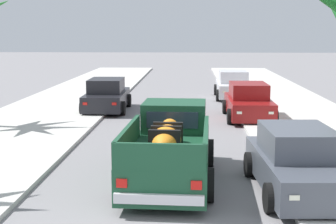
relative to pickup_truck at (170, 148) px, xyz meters
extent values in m
cube|color=beige|center=(-5.91, 6.85, -0.75)|extent=(5.27, 60.00, 0.12)
cube|color=beige|center=(5.24, 6.85, -0.75)|extent=(5.27, 60.00, 0.12)
cube|color=silver|center=(-4.67, 6.85, -0.76)|extent=(0.16, 60.00, 0.10)
cube|color=silver|center=(4.00, 6.85, -0.76)|extent=(0.16, 60.00, 0.10)
cube|color=#19472D|center=(-0.01, -0.16, -0.21)|extent=(2.14, 5.18, 0.80)
cube|color=#19472D|center=(0.06, 1.44, 0.59)|extent=(1.78, 1.57, 0.80)
cube|color=#283342|center=(0.03, 0.68, 0.61)|extent=(1.38, 0.12, 0.44)
cube|color=#283342|center=(0.09, 2.20, 0.61)|extent=(1.46, 0.12, 0.48)
cube|color=#19472D|center=(-0.95, -0.98, 0.47)|extent=(0.24, 3.30, 0.56)
cube|color=#19472D|center=(0.87, -1.06, 0.47)|extent=(0.24, 3.30, 0.56)
cube|color=#19472D|center=(-0.11, -2.67, 0.47)|extent=(1.88, 0.18, 0.56)
cube|color=silver|center=(-0.12, -2.76, -0.37)|extent=(1.83, 0.20, 0.20)
cylinder|color=black|center=(-0.92, 1.41, -0.43)|extent=(0.29, 0.77, 0.76)
cylinder|color=black|center=(1.04, 1.32, -0.43)|extent=(0.29, 0.77, 0.76)
cylinder|color=black|center=(-1.05, -1.52, -0.43)|extent=(0.29, 0.77, 0.76)
cylinder|color=black|center=(0.91, -1.61, -0.43)|extent=(0.29, 0.77, 0.76)
cube|color=red|center=(-0.86, -2.70, -0.07)|extent=(0.22, 0.05, 0.18)
cube|color=red|center=(0.63, -2.76, -0.07)|extent=(0.22, 0.05, 0.18)
ellipsoid|color=orange|center=(-0.05, -1.09, 0.49)|extent=(0.77, 1.73, 0.60)
sphere|color=orange|center=(-0.01, -0.14, 0.57)|extent=(0.44, 0.44, 0.44)
cube|color=black|center=(-0.07, -1.55, 0.49)|extent=(0.72, 0.15, 0.61)
cube|color=black|center=(-0.05, -1.09, 0.49)|extent=(0.72, 0.15, 0.61)
cube|color=black|center=(-0.03, -0.62, 0.49)|extent=(0.72, 0.15, 0.61)
cube|color=#474C56|center=(3.02, -0.90, -0.28)|extent=(1.95, 4.28, 0.72)
cube|color=#474C56|center=(3.01, -0.80, 0.40)|extent=(1.61, 2.17, 0.64)
cube|color=#283342|center=(3.06, -1.77, 0.38)|extent=(1.37, 0.14, 0.52)
cube|color=#283342|center=(2.97, 0.17, 0.38)|extent=(1.34, 0.14, 0.50)
cylinder|color=black|center=(2.18, -2.24, -0.49)|extent=(0.25, 0.65, 0.64)
cylinder|color=black|center=(3.86, 0.44, -0.49)|extent=(0.25, 0.65, 0.64)
cylinder|color=black|center=(2.06, 0.36, -0.49)|extent=(0.25, 0.65, 0.64)
cube|color=red|center=(3.56, 1.24, -0.17)|extent=(0.20, 0.05, 0.12)
cube|color=red|center=(2.29, 1.18, -0.17)|extent=(0.20, 0.05, 0.12)
cube|color=white|center=(2.50, -3.03, -0.21)|extent=(0.20, 0.05, 0.10)
cube|color=silver|center=(2.93, 15.54, -0.28)|extent=(1.79, 4.21, 0.72)
cube|color=silver|center=(2.93, 15.64, 0.40)|extent=(1.54, 2.11, 0.64)
cube|color=#283342|center=(2.92, 14.67, 0.38)|extent=(1.37, 0.09, 0.52)
cube|color=#283342|center=(2.94, 16.61, 0.38)|extent=(1.34, 0.09, 0.50)
cylinder|color=black|center=(3.82, 14.24, -0.49)|extent=(0.23, 0.64, 0.64)
cylinder|color=black|center=(2.02, 14.25, -0.49)|extent=(0.23, 0.64, 0.64)
cylinder|color=black|center=(3.84, 16.84, -0.49)|extent=(0.23, 0.64, 0.64)
cylinder|color=black|center=(2.04, 16.85, -0.49)|extent=(0.23, 0.64, 0.64)
cube|color=red|center=(3.58, 17.65, -0.17)|extent=(0.20, 0.04, 0.12)
cube|color=white|center=(3.53, 13.43, -0.21)|extent=(0.20, 0.04, 0.10)
cube|color=red|center=(2.31, 17.66, -0.17)|extent=(0.20, 0.04, 0.12)
cube|color=white|center=(2.30, 13.44, -0.21)|extent=(0.20, 0.04, 0.10)
cube|color=black|center=(-3.45, 10.82, -0.28)|extent=(1.85, 4.24, 0.72)
cube|color=black|center=(-3.45, 10.72, 0.40)|extent=(1.56, 2.13, 0.64)
cube|color=#283342|center=(-3.47, 11.69, 0.38)|extent=(1.37, 0.11, 0.52)
cube|color=#283342|center=(-3.43, 9.75, 0.38)|extent=(1.34, 0.11, 0.50)
cylinder|color=black|center=(-4.38, 12.10, -0.49)|extent=(0.23, 0.64, 0.64)
cylinder|color=black|center=(-2.58, 12.14, -0.49)|extent=(0.23, 0.64, 0.64)
cylinder|color=black|center=(-4.33, 9.50, -0.49)|extent=(0.23, 0.64, 0.64)
cylinder|color=black|center=(-2.52, 9.54, -0.49)|extent=(0.23, 0.64, 0.64)
cube|color=red|center=(-4.04, 8.70, -0.17)|extent=(0.20, 0.04, 0.12)
cube|color=white|center=(-4.11, 12.92, -0.21)|extent=(0.20, 0.04, 0.10)
cube|color=red|center=(-2.77, 8.72, -0.17)|extent=(0.20, 0.04, 0.12)
cube|color=white|center=(-2.88, 12.94, -0.21)|extent=(0.20, 0.04, 0.10)
cube|color=maroon|center=(3.02, 8.94, -0.28)|extent=(1.79, 4.21, 0.72)
cube|color=maroon|center=(3.02, 9.04, 0.40)|extent=(1.53, 2.11, 0.64)
cube|color=#283342|center=(3.03, 8.07, 0.38)|extent=(1.37, 0.09, 0.52)
cube|color=#283342|center=(3.02, 10.01, 0.38)|extent=(1.34, 0.09, 0.50)
cylinder|color=black|center=(3.93, 7.65, -0.49)|extent=(0.22, 0.64, 0.64)
cylinder|color=black|center=(2.13, 7.63, -0.49)|extent=(0.22, 0.64, 0.64)
cylinder|color=black|center=(3.92, 10.25, -0.49)|extent=(0.22, 0.64, 0.64)
cylinder|color=black|center=(2.11, 10.24, -0.49)|extent=(0.22, 0.64, 0.64)
cube|color=red|center=(3.64, 11.06, -0.17)|extent=(0.20, 0.04, 0.12)
cube|color=white|center=(3.65, 6.84, -0.21)|extent=(0.20, 0.04, 0.10)
cube|color=red|center=(2.38, 11.05, -0.17)|extent=(0.20, 0.04, 0.12)
cube|color=white|center=(2.42, 6.83, -0.21)|extent=(0.20, 0.04, 0.10)
cone|color=#196023|center=(6.68, 9.99, 4.07)|extent=(1.21, 1.90, 1.60)
cone|color=#196023|center=(6.03, 8.96, 4.22)|extent=(2.15, 0.88, 1.36)
camera|label=1|loc=(0.49, -12.11, 2.94)|focal=52.47mm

